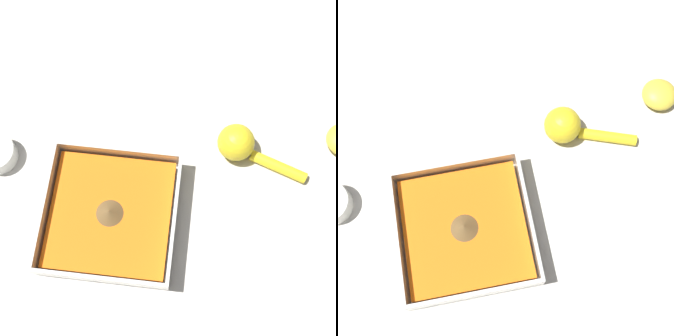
# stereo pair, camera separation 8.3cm
# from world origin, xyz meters

# --- Properties ---
(ground_plane) EXTENTS (4.00, 4.00, 0.00)m
(ground_plane) POSITION_xyz_m (0.00, 0.00, 0.00)
(ground_plane) COLOR beige
(square_dish) EXTENTS (0.23, 0.23, 0.06)m
(square_dish) POSITION_xyz_m (-0.03, -0.01, 0.02)
(square_dish) COLOR silver
(square_dish) RESTS_ON ground_plane
(lemon_squeezer) EXTENTS (0.17, 0.09, 0.07)m
(lemon_squeezer) POSITION_xyz_m (-0.24, -0.16, 0.03)
(lemon_squeezer) COLOR yellow
(lemon_squeezer) RESTS_ON ground_plane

